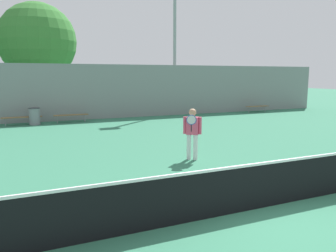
{
  "coord_description": "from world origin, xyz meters",
  "views": [
    {
      "loc": [
        -4.13,
        -5.04,
        2.67
      ],
      "look_at": [
        0.32,
        5.18,
        0.93
      ],
      "focal_mm": 35.0,
      "sensor_mm": 36.0,
      "label": 1
    }
  ],
  "objects_px": {
    "bench_courtside_near": "(71,115)",
    "light_pole_far_right": "(175,25)",
    "tennis_player": "(192,131)",
    "bench_courtside_far": "(257,107)",
    "trash_bin": "(34,116)",
    "tennis_net": "(257,186)",
    "tree_green_tall": "(38,42)",
    "bench_adjacent_court": "(22,118)"
  },
  "relations": [
    {
      "from": "tennis_player",
      "to": "trash_bin",
      "type": "relative_size",
      "value": 1.78
    },
    {
      "from": "tennis_player",
      "to": "trash_bin",
      "type": "xyz_separation_m",
      "value": [
        -4.38,
        10.02,
        -0.47
      ]
    },
    {
      "from": "light_pole_far_right",
      "to": "bench_adjacent_court",
      "type": "bearing_deg",
      "value": -169.8
    },
    {
      "from": "bench_courtside_far",
      "to": "trash_bin",
      "type": "xyz_separation_m",
      "value": [
        -15.05,
        -0.13,
        0.05
      ]
    },
    {
      "from": "tennis_player",
      "to": "bench_courtside_far",
      "type": "xyz_separation_m",
      "value": [
        10.67,
        10.16,
        -0.53
      ]
    },
    {
      "from": "tennis_player",
      "to": "light_pole_far_right",
      "type": "xyz_separation_m",
      "value": [
        4.86,
        11.93,
        5.1
      ]
    },
    {
      "from": "bench_adjacent_court",
      "to": "light_pole_far_right",
      "type": "relative_size",
      "value": 0.21
    },
    {
      "from": "bench_adjacent_court",
      "to": "trash_bin",
      "type": "distance_m",
      "value": 0.64
    },
    {
      "from": "tennis_player",
      "to": "tree_green_tall",
      "type": "height_order",
      "value": "tree_green_tall"
    },
    {
      "from": "tennis_net",
      "to": "bench_courtside_near",
      "type": "bearing_deg",
      "value": 97.34
    },
    {
      "from": "tennis_net",
      "to": "bench_courtside_far",
      "type": "bearing_deg",
      "value": 51.36
    },
    {
      "from": "tennis_player",
      "to": "tennis_net",
      "type": "bearing_deg",
      "value": -64.44
    },
    {
      "from": "tennis_net",
      "to": "tennis_player",
      "type": "distance_m",
      "value": 4.05
    },
    {
      "from": "bench_courtside_near",
      "to": "tree_green_tall",
      "type": "xyz_separation_m",
      "value": [
        -1.29,
        6.3,
        4.6
      ]
    },
    {
      "from": "tennis_player",
      "to": "bench_courtside_near",
      "type": "bearing_deg",
      "value": 138.05
    },
    {
      "from": "bench_courtside_near",
      "to": "bench_courtside_far",
      "type": "distance_m",
      "value": 13.12
    },
    {
      "from": "bench_courtside_far",
      "to": "tree_green_tall",
      "type": "xyz_separation_m",
      "value": [
        -14.41,
        6.3,
        4.6
      ]
    },
    {
      "from": "tennis_player",
      "to": "tree_green_tall",
      "type": "bearing_deg",
      "value": 137.32
    },
    {
      "from": "tennis_player",
      "to": "bench_adjacent_court",
      "type": "distance_m",
      "value": 11.34
    },
    {
      "from": "tennis_player",
      "to": "tree_green_tall",
      "type": "relative_size",
      "value": 0.21
    },
    {
      "from": "tennis_net",
      "to": "bench_courtside_near",
      "type": "distance_m",
      "value": 14.25
    },
    {
      "from": "tennis_net",
      "to": "tennis_player",
      "type": "bearing_deg",
      "value": 81.05
    },
    {
      "from": "tennis_net",
      "to": "bench_courtside_far",
      "type": "distance_m",
      "value": 18.09
    },
    {
      "from": "bench_courtside_far",
      "to": "trash_bin",
      "type": "bearing_deg",
      "value": -179.49
    },
    {
      "from": "bench_courtside_far",
      "to": "bench_adjacent_court",
      "type": "distance_m",
      "value": 15.68
    },
    {
      "from": "tree_green_tall",
      "to": "tennis_net",
      "type": "bearing_deg",
      "value": -81.33
    },
    {
      "from": "bench_courtside_near",
      "to": "trash_bin",
      "type": "relative_size",
      "value": 2.07
    },
    {
      "from": "bench_adjacent_court",
      "to": "light_pole_far_right",
      "type": "distance_m",
      "value": 11.5
    },
    {
      "from": "tennis_player",
      "to": "bench_courtside_far",
      "type": "height_order",
      "value": "tennis_player"
    },
    {
      "from": "light_pole_far_right",
      "to": "tree_green_tall",
      "type": "bearing_deg",
      "value": 152.26
    },
    {
      "from": "tennis_player",
      "to": "bench_adjacent_court",
      "type": "xyz_separation_m",
      "value": [
        -5.01,
        10.16,
        -0.53
      ]
    },
    {
      "from": "bench_courtside_near",
      "to": "tennis_net",
      "type": "bearing_deg",
      "value": -82.66
    },
    {
      "from": "bench_courtside_far",
      "to": "trash_bin",
      "type": "relative_size",
      "value": 1.97
    },
    {
      "from": "bench_courtside_near",
      "to": "bench_adjacent_court",
      "type": "bearing_deg",
      "value": 180.0
    },
    {
      "from": "bench_courtside_near",
      "to": "bench_adjacent_court",
      "type": "relative_size",
      "value": 0.93
    },
    {
      "from": "trash_bin",
      "to": "tennis_net",
      "type": "bearing_deg",
      "value": -74.98
    },
    {
      "from": "bench_courtside_near",
      "to": "light_pole_far_right",
      "type": "relative_size",
      "value": 0.19
    },
    {
      "from": "tennis_net",
      "to": "bench_adjacent_court",
      "type": "relative_size",
      "value": 5.03
    },
    {
      "from": "tree_green_tall",
      "to": "bench_courtside_near",
      "type": "bearing_deg",
      "value": -78.39
    },
    {
      "from": "trash_bin",
      "to": "tree_green_tall",
      "type": "bearing_deg",
      "value": 84.31
    },
    {
      "from": "tennis_net",
      "to": "tennis_player",
      "type": "relative_size",
      "value": 6.29
    },
    {
      "from": "bench_courtside_near",
      "to": "light_pole_far_right",
      "type": "xyz_separation_m",
      "value": [
        7.3,
        1.77,
        5.63
      ]
    }
  ]
}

